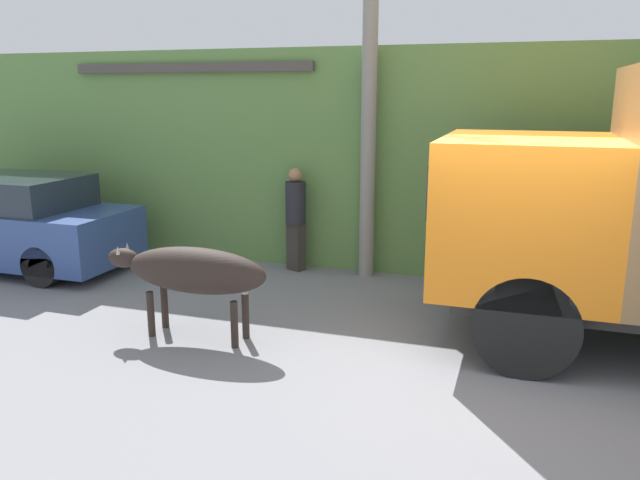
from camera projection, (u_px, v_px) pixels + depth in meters
name	position (u px, v px, depth m)	size (l,w,h in m)	color
ground_plane	(500.00, 370.00, 6.88)	(60.00, 60.00, 0.00)	gray
hillside_embankment	(522.00, 153.00, 11.95)	(32.00, 5.31, 3.70)	#608C47
building_backdrop	(226.00, 155.00, 12.38)	(4.58, 2.70, 3.48)	#8CC69E
brown_cow	(193.00, 271.00, 7.64)	(2.18, 0.57, 1.15)	#2D231E
parked_suv	(9.00, 223.00, 10.76)	(4.34, 1.78, 1.60)	#334C8C
pedestrian_on_hill	(296.00, 214.00, 10.53)	(0.46, 0.46, 1.76)	#38332D
utility_pole	(369.00, 79.00, 9.69)	(0.90, 0.24, 6.15)	gray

